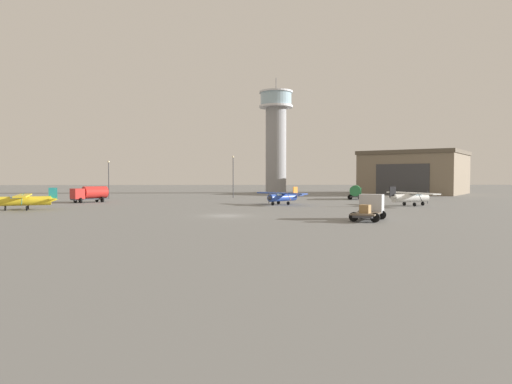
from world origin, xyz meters
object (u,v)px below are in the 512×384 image
Objects in this scene: airplane_blue at (283,196)px; light_post_east at (233,173)px; airplane_yellow at (26,200)px; airplane_white at (410,197)px; truck_flatbed_silver at (370,208)px; truck_fuel_tanker_red at (90,193)px; truck_fuel_tanker_green at (355,192)px; light_post_west at (109,176)px; control_tower at (276,135)px.

airplane_blue is 26.27m from light_post_east.
airplane_yellow is at bearing -27.63° from airplane_blue.
truck_flatbed_silver is (-13.30, -22.48, -0.15)m from airplane_white.
airplane_yellow is 47.68m from truck_flatbed_silver.
airplane_yellow is at bearing -129.83° from light_post_east.
light_post_east is at bearing 167.43° from truck_fuel_tanker_red.
truck_fuel_tanker_green is 1.06× the size of truck_flatbed_silver.
truck_fuel_tanker_green is 27.02m from light_post_east.
light_post_west reaches higher than truck_fuel_tanker_red.
truck_flatbed_silver is 53.55m from light_post_east.
airplane_blue is 36.00m from truck_fuel_tanker_red.
truck_flatbed_silver is at bearing -87.58° from control_tower.
airplane_white is 21.88m from truck_fuel_tanker_green.
control_tower reaches higher than truck_flatbed_silver.
control_tower is 64.52m from airplane_white.
airplane_yellow is 1.69× the size of truck_fuel_tanker_red.
light_post_west is at bearing 101.47° from truck_fuel_tanker_green.
control_tower is at bearing 41.04° from light_post_west.
airplane_blue is (-3.51, -56.20, -15.72)m from control_tower.
light_post_west is (-55.91, 26.25, 3.44)m from airplane_white.
truck_fuel_tanker_red is 0.76× the size of light_post_west.
truck_fuel_tanker_green is (13.59, -38.66, -15.48)m from control_tower.
light_post_east is at bearing -113.46° from airplane_blue.
control_tower reaches higher than airplane_white.
light_post_east reaches higher than airplane_blue.
truck_fuel_tanker_green reaches higher than truck_flatbed_silver.
light_post_east is at bearing -150.22° from airplane_yellow.
control_tower is 5.40× the size of truck_flatbed_silver.
airplane_white is 1.70× the size of truck_flatbed_silver.
truck_flatbed_silver is at bearing -48.83° from light_post_west.
airplane_white is 61.87m from light_post_west.
truck_fuel_tanker_green is 52.94m from truck_fuel_tanker_red.
airplane_yellow is 19.03m from truck_fuel_tanker_red.
airplane_white is 56.72m from truck_fuel_tanker_red.
airplane_yellow is 61.71m from truck_fuel_tanker_green.
airplane_blue is 1.02× the size of light_post_west.
truck_fuel_tanker_red reaches higher than truck_fuel_tanker_green.
truck_fuel_tanker_red is 14.23m from light_post_west.
airplane_blue is at bearing -93.58° from control_tower.
airplane_blue is at bearing 152.19° from truck_fuel_tanker_green.
light_post_west is (-35.59, 22.15, 3.53)m from airplane_blue.
airplane_yellow is at bearing 165.90° from airplane_white.
truck_fuel_tanker_red is at bearing -56.48° from airplane_blue.
light_post_west reaches higher than airplane_yellow.
control_tower is at bearing -142.20° from airplane_yellow.
control_tower is 3.21× the size of airplane_yellow.
truck_flatbed_silver is at bearing -72.84° from light_post_east.
light_post_west reaches higher than truck_fuel_tanker_green.
airplane_white is at bearing -74.43° from control_tower.
airplane_yellow is at bearing 37.34° from truck_fuel_tanker_red.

